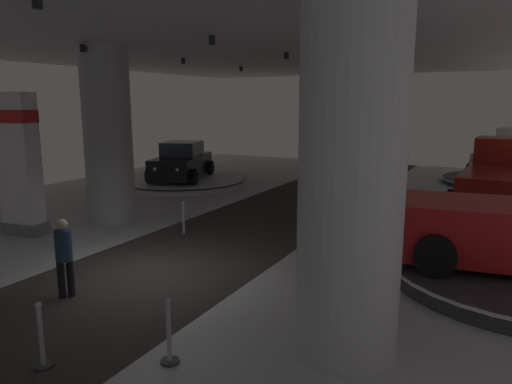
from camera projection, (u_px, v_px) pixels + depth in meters
The scene contains 15 objects.
ground at pixel (150, 275), 10.58m from camera, with size 24.00×44.00×0.06m.
ceiling_with_spotlights at pixel (138, 14), 9.53m from camera, with size 24.00×44.00×0.39m.
column_right at pixel (351, 175), 6.84m from camera, with size 1.55×1.55×5.50m.
column_left at pixel (108, 136), 14.84m from camera, with size 1.49×1.49×5.50m.
brand_sign_pylon at pixel (19, 162), 13.44m from camera, with size 1.34×0.81×4.07m.
display_platform_deep_right at pixel (509, 182), 21.99m from camera, with size 5.96×5.96×0.26m.
display_platform_far_right at pixel (496, 211), 16.11m from camera, with size 5.68×5.68×0.22m.
pickup_truck_far_right at pixel (500, 180), 16.19m from camera, with size 2.86×5.40×2.30m.
display_platform_far_left at pixel (182, 181), 22.01m from camera, with size 5.94×5.94×0.28m.
display_car_far_left at pixel (182, 162), 21.87m from camera, with size 3.23×4.55×1.71m.
visitor_walking_near at pixel (64, 253), 9.17m from camera, with size 0.32×0.32×1.59m.
visitor_walking_far at pixel (322, 168), 20.90m from camera, with size 0.32×0.32×1.59m.
stanchion_a at pixel (184, 223), 13.61m from camera, with size 0.28×0.28×1.01m.
stanchion_b at pixel (42, 343), 6.80m from camera, with size 0.28×0.28×1.01m.
stanchion_c at pixel (169, 339), 6.91m from camera, with size 0.28×0.28×1.01m.
Camera 1 is at (6.78, -7.78, 3.79)m, focal length 33.13 mm.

